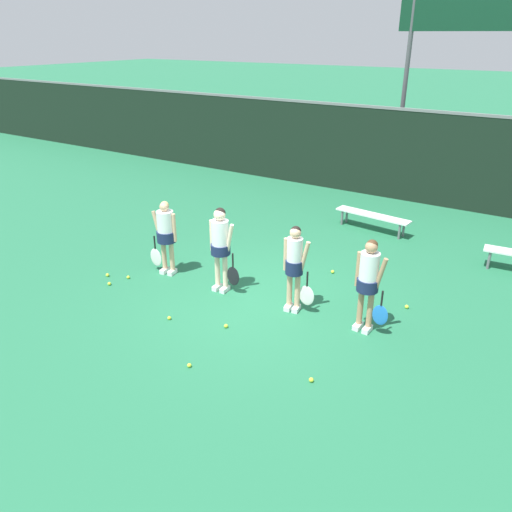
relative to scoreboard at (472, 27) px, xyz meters
name	(u,v)px	position (x,y,z in m)	size (l,w,h in m)	color
ground_plane	(256,297)	(-1.39, -9.13, -4.85)	(140.00, 140.00, 0.00)	#216642
fence_windscreen	(393,154)	(-1.39, -1.48, -3.47)	(60.00, 0.08, 2.73)	black
scoreboard	(472,27)	(0.00, 0.00, 0.00)	(4.14, 0.15, 6.12)	#515156
bench_far	(373,217)	(-0.80, -4.46, -4.47)	(2.01, 0.59, 0.43)	silver
player_0	(166,232)	(-3.57, -9.22, -3.91)	(0.68, 0.40, 1.60)	tan
player_1	(221,242)	(-2.14, -9.23, -3.82)	(0.66, 0.38, 1.72)	beige
player_2	(295,263)	(-0.56, -9.14, -3.90)	(0.62, 0.33, 1.65)	tan
player_3	(369,279)	(0.80, -9.09, -3.86)	(0.64, 0.37, 1.67)	tan
tennis_ball_0	(107,275)	(-4.53, -10.06, -4.81)	(0.07, 0.07, 0.07)	#CCE033
tennis_ball_1	(109,284)	(-4.19, -10.32, -4.81)	(0.07, 0.07, 0.07)	#CCE033
tennis_ball_2	(333,272)	(-0.58, -7.35, -4.81)	(0.07, 0.07, 0.07)	#CCE033
tennis_ball_3	(128,277)	(-4.09, -9.90, -4.81)	(0.07, 0.07, 0.07)	#CCE033
tennis_ball_4	(311,380)	(0.68, -10.87, -4.81)	(0.07, 0.07, 0.07)	#CCE033
tennis_ball_5	(189,365)	(-1.06, -11.56, -4.81)	(0.07, 0.07, 0.07)	#CCE033
tennis_ball_6	(226,326)	(-1.25, -10.34, -4.81)	(0.07, 0.07, 0.07)	#CCE033
tennis_ball_7	(169,318)	(-2.26, -10.67, -4.81)	(0.07, 0.07, 0.07)	#CCE033
tennis_ball_8	(407,307)	(1.21, -7.97, -4.81)	(0.07, 0.07, 0.07)	#CCE033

